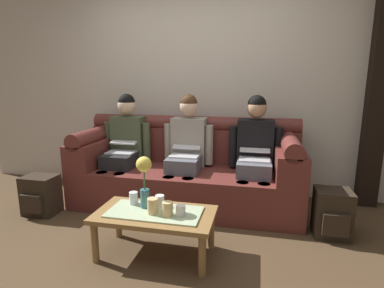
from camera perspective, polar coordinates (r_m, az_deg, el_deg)
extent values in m
plane|color=#4C3823|center=(2.53, -7.56, -20.93)|extent=(14.00, 14.00, 0.00)
cube|color=beige|center=(3.77, 0.93, 13.13)|extent=(6.00, 0.12, 2.90)
cube|color=black|center=(3.77, 31.97, 11.39)|extent=(0.20, 0.20, 2.90)
cube|color=maroon|center=(3.38, -1.21, -8.12)|extent=(2.44, 0.88, 0.42)
cube|color=maroon|center=(3.58, 0.01, -0.17)|extent=(2.44, 0.22, 0.40)
cylinder|color=maroon|center=(3.54, 0.01, 3.86)|extent=(2.44, 0.18, 0.18)
cube|color=maroon|center=(3.68, -17.78, -1.35)|extent=(0.28, 0.88, 0.28)
cylinder|color=maroon|center=(3.65, -17.96, 1.48)|extent=(0.18, 0.88, 0.18)
cube|color=maroon|center=(3.21, 17.88, -3.28)|extent=(0.28, 0.88, 0.28)
cylinder|color=maroon|center=(3.17, 18.09, -0.04)|extent=(0.18, 0.88, 0.18)
cube|color=#232326|center=(3.49, -13.31, -2.93)|extent=(0.34, 0.40, 0.15)
cylinder|color=#232326|center=(3.40, -16.54, -8.54)|extent=(0.12, 0.12, 0.42)
cylinder|color=#232326|center=(3.31, -13.47, -8.93)|extent=(0.12, 0.12, 0.42)
cube|color=#475138|center=(3.66, -11.83, 0.95)|extent=(0.38, 0.22, 0.54)
cylinder|color=#475138|center=(3.73, -15.36, 0.67)|extent=(0.09, 0.09, 0.44)
cylinder|color=#475138|center=(3.54, -8.61, 0.37)|extent=(0.09, 0.09, 0.44)
sphere|color=beige|center=(3.59, -12.23, 7.10)|extent=(0.21, 0.21, 0.21)
sphere|color=black|center=(3.58, -12.26, 7.74)|extent=(0.19, 0.19, 0.19)
cube|color=silver|center=(3.49, -13.23, -1.53)|extent=(0.31, 0.22, 0.02)
cube|color=silver|center=(3.58, -12.41, 0.67)|extent=(0.31, 0.21, 0.06)
cube|color=black|center=(3.57, -12.48, 0.61)|extent=(0.27, 0.18, 0.04)
cube|color=#595B66|center=(3.24, -1.49, -3.73)|extent=(0.34, 0.40, 0.15)
cylinder|color=#595B66|center=(3.12, -4.45, -9.92)|extent=(0.12, 0.12, 0.42)
cylinder|color=#595B66|center=(3.07, -0.82, -10.25)|extent=(0.12, 0.12, 0.42)
cube|color=gray|center=(3.42, -0.53, 0.47)|extent=(0.38, 0.22, 0.54)
cylinder|color=gray|center=(3.45, -4.49, 0.18)|extent=(0.09, 0.09, 0.44)
cylinder|color=gray|center=(3.34, 3.24, -0.17)|extent=(0.09, 0.09, 0.44)
sphere|color=beige|center=(3.35, -0.62, 7.04)|extent=(0.21, 0.21, 0.21)
sphere|color=#472D19|center=(3.34, -0.62, 7.73)|extent=(0.19, 0.19, 0.19)
cube|color=silver|center=(3.24, -1.41, -2.22)|extent=(0.31, 0.22, 0.02)
cube|color=silver|center=(3.36, -0.80, 0.12)|extent=(0.31, 0.20, 0.10)
cube|color=black|center=(3.35, -0.83, 0.02)|extent=(0.27, 0.17, 0.08)
cube|color=#595B66|center=(3.15, 11.64, -4.44)|extent=(0.34, 0.40, 0.15)
cylinder|color=#595B66|center=(3.00, 9.37, -10.95)|extent=(0.12, 0.12, 0.42)
cylinder|color=#595B66|center=(3.00, 13.26, -11.13)|extent=(0.12, 0.12, 0.42)
cube|color=black|center=(3.34, 11.87, -0.08)|extent=(0.38, 0.22, 0.54)
cylinder|color=black|center=(3.31, 7.78, -0.38)|extent=(0.09, 0.09, 0.44)
cylinder|color=black|center=(3.31, 15.91, -0.74)|extent=(0.09, 0.09, 0.44)
sphere|color=tan|center=(3.26, 12.16, 6.65)|extent=(0.21, 0.21, 0.21)
sphere|color=black|center=(3.26, 12.19, 7.35)|extent=(0.19, 0.19, 0.19)
cube|color=silver|center=(3.15, 11.71, -2.89)|extent=(0.31, 0.22, 0.02)
cube|color=silver|center=(3.27, 11.84, -0.45)|extent=(0.31, 0.20, 0.09)
cube|color=black|center=(3.26, 11.84, -0.55)|extent=(0.27, 0.17, 0.08)
cube|color=olive|center=(2.44, -7.05, -13.13)|extent=(0.93, 0.49, 0.04)
cube|color=#B2C69E|center=(2.43, -7.07, -12.61)|extent=(0.73, 0.35, 0.01)
cylinder|color=olive|center=(2.52, -17.90, -17.27)|extent=(0.06, 0.06, 0.32)
cylinder|color=olive|center=(2.26, 1.95, -20.38)|extent=(0.06, 0.06, 0.32)
cylinder|color=olive|center=(2.83, -13.79, -13.71)|extent=(0.06, 0.06, 0.32)
cylinder|color=olive|center=(2.60, 3.62, -15.82)|extent=(0.06, 0.06, 0.32)
cylinder|color=#336672|center=(2.47, -8.88, -10.12)|extent=(0.07, 0.07, 0.15)
cylinder|color=#3D7538|center=(2.42, -9.00, -6.65)|extent=(0.01, 0.01, 0.16)
sphere|color=#E5CC4C|center=(2.38, -9.10, -3.80)|extent=(0.12, 0.12, 0.12)
cylinder|color=#DBB77A|center=(2.37, -7.45, -11.53)|extent=(0.08, 0.08, 0.12)
cylinder|color=silver|center=(2.56, -10.98, -10.00)|extent=(0.07, 0.07, 0.10)
cylinder|color=white|center=(2.50, -6.10, -10.61)|extent=(0.07, 0.07, 0.09)
cylinder|color=white|center=(2.32, -2.15, -12.45)|extent=(0.07, 0.07, 0.08)
cylinder|color=#DBB77A|center=(2.32, -4.66, -12.13)|extent=(0.08, 0.08, 0.11)
cube|color=#2D2319|center=(3.55, -26.63, -8.59)|extent=(0.33, 0.25, 0.41)
cube|color=#2D2319|center=(3.46, -28.07, -9.96)|extent=(0.23, 0.05, 0.18)
cube|color=#2D2319|center=(3.02, 24.95, -11.72)|extent=(0.31, 0.27, 0.43)
cube|color=#2D2319|center=(2.90, 25.52, -13.69)|extent=(0.21, 0.05, 0.19)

